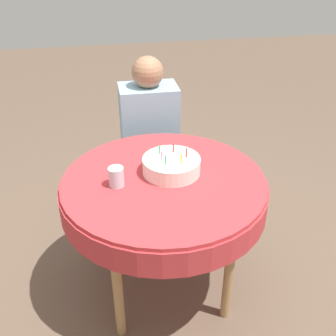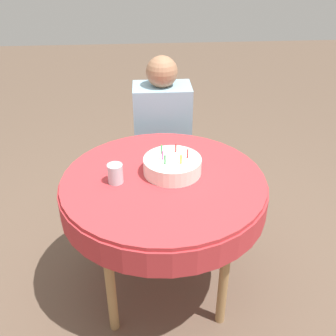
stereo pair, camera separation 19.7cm
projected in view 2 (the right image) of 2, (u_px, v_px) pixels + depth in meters
The scene contains 6 objects.
ground_plane at pixel (164, 283), 2.38m from camera, with size 12.00×12.00×0.00m, color brown.
dining_table at pixel (163, 193), 2.04m from camera, with size 1.06×1.06×0.75m.
chair at pixel (162, 144), 2.88m from camera, with size 0.41×0.41×0.92m.
person at pixel (162, 124), 2.70m from camera, with size 0.39×0.36×1.16m.
birthday_cake at pixel (172, 166), 2.02m from camera, with size 0.30×0.30×0.13m.
drinking_glass at pixel (115, 174), 1.93m from camera, with size 0.08×0.08×0.10m.
Camera 2 is at (-0.11, -1.68, 1.82)m, focal length 42.00 mm.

